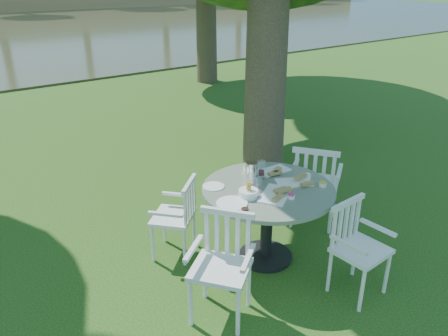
# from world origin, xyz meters

# --- Properties ---
(ground) EXTENTS (140.00, 140.00, 0.00)m
(ground) POSITION_xyz_m (0.00, 0.00, 0.00)
(ground) COLOR #15360B
(ground) RESTS_ON ground
(table) EXTENTS (1.31, 1.31, 0.83)m
(table) POSITION_xyz_m (0.09, -0.41, 0.65)
(table) COLOR black
(table) RESTS_ON ground
(chair_ne) EXTENTS (0.69, 0.69, 1.02)m
(chair_ne) POSITION_xyz_m (0.96, -0.26, 0.60)
(chair_ne) COLOR white
(chair_ne) RESTS_ON ground
(chair_nw) EXTENTS (0.59, 0.59, 0.86)m
(chair_nw) POSITION_xyz_m (-0.57, 0.19, 0.51)
(chair_nw) COLOR white
(chair_nw) RESTS_ON ground
(chair_sw) EXTENTS (0.64, 0.64, 0.94)m
(chair_sw) POSITION_xyz_m (-0.73, -0.75, 0.55)
(chair_sw) COLOR white
(chair_sw) RESTS_ON ground
(chair_se) EXTENTS (0.46, 0.44, 0.89)m
(chair_se) POSITION_xyz_m (0.40, -1.24, 0.52)
(chair_se) COLOR white
(chair_se) RESTS_ON ground
(tableware) EXTENTS (1.16, 0.83, 0.22)m
(tableware) POSITION_xyz_m (0.02, -0.33, 0.87)
(tableware) COLOR white
(tableware) RESTS_ON table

